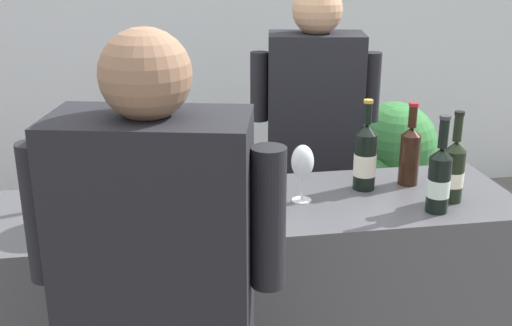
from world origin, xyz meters
TOP-DOWN VIEW (x-y plane):
  - wall_back at (0.00, 2.60)m, footprint 8.00×0.10m
  - wine_bottle_0 at (-0.56, 0.12)m, footprint 0.07×0.07m
  - wine_bottle_1 at (0.66, -0.09)m, footprint 0.08×0.08m
  - wine_bottle_2 at (0.57, -0.16)m, footprint 0.08×0.08m
  - wine_bottle_3 at (0.40, 0.08)m, footprint 0.08×0.08m
  - wine_bottle_4 at (-0.09, 0.14)m, footprint 0.07×0.07m
  - wine_bottle_5 at (0.58, 0.10)m, footprint 0.07×0.07m
  - wine_bottle_6 at (-0.38, 0.14)m, footprint 0.08×0.08m
  - wine_glass at (0.15, -0.00)m, footprint 0.08×0.08m
  - ice_bucket at (-0.53, -0.07)m, footprint 0.22×0.22m
  - person_server at (0.36, 0.67)m, footprint 0.57×0.31m
  - potted_shrub at (0.89, 1.11)m, footprint 0.58×0.58m

SIDE VIEW (x-z plane):
  - potted_shrub at x=0.89m, z-range 0.15..1.21m
  - person_server at x=0.36m, z-range -0.02..1.68m
  - ice_bucket at x=-0.53m, z-range 1.01..1.22m
  - wine_bottle_0 at x=-0.56m, z-range 0.96..1.28m
  - wine_bottle_1 at x=0.66m, z-range 0.96..1.29m
  - wine_bottle_6 at x=-0.38m, z-range 0.96..1.29m
  - wine_bottle_2 at x=0.57m, z-range 0.96..1.29m
  - wine_bottle_4 at x=-0.09m, z-range 0.97..1.29m
  - wine_bottle_5 at x=0.58m, z-range 0.98..1.29m
  - wine_bottle_3 at x=0.40m, z-range 0.96..1.30m
  - wine_glass at x=0.15m, z-range 1.05..1.25m
  - wall_back at x=0.00m, z-range 0.00..2.80m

